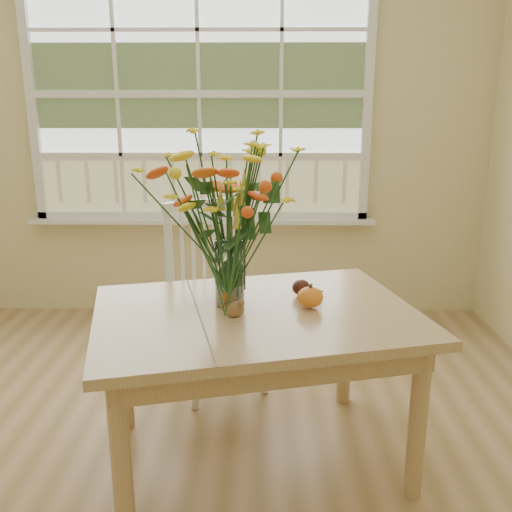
{
  "coord_description": "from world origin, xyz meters",
  "views": [
    {
      "loc": [
        0.42,
        -1.56,
        1.46
      ],
      "look_at": [
        0.4,
        0.49,
        0.9
      ],
      "focal_mm": 38.0,
      "sensor_mm": 36.0,
      "label": 1
    }
  ],
  "objects": [
    {
      "name": "wall_back",
      "position": [
        0.0,
        2.25,
        1.35
      ],
      "size": [
        4.0,
        0.02,
        2.7
      ],
      "primitive_type": "cube",
      "color": "beige",
      "rests_on": "floor"
    },
    {
      "name": "window",
      "position": [
        0.0,
        2.21,
        1.53
      ],
      "size": [
        2.42,
        0.12,
        1.74
      ],
      "color": "silver",
      "rests_on": "wall_back"
    },
    {
      "name": "pumpkin",
      "position": [
        0.62,
        0.5,
        0.72
      ],
      "size": [
        0.11,
        0.11,
        0.08
      ],
      "primitive_type": "ellipsoid",
      "color": "orange",
      "rests_on": "dining_table"
    },
    {
      "name": "dining_table",
      "position": [
        0.4,
        0.47,
        0.59
      ],
      "size": [
        1.44,
        1.17,
        0.68
      ],
      "rotation": [
        0.0,
        0.0,
        0.24
      ],
      "color": "tan",
      "rests_on": "floor"
    },
    {
      "name": "windsor_chair",
      "position": [
        0.16,
        1.17,
        0.54
      ],
      "size": [
        0.6,
        0.59,
        0.97
      ],
      "rotation": [
        0.0,
        0.0,
        0.48
      ],
      "color": "white",
      "rests_on": "floor"
    },
    {
      "name": "flower_vase",
      "position": [
        0.29,
        0.54,
        1.08
      ],
      "size": [
        0.57,
        0.57,
        0.67
      ],
      "color": "white",
      "rests_on": "dining_table"
    },
    {
      "name": "dark_gourd",
      "position": [
        0.59,
        0.65,
        0.71
      ],
      "size": [
        0.13,
        0.08,
        0.07
      ],
      "color": "#38160F",
      "rests_on": "dining_table"
    },
    {
      "name": "turkey_figurine",
      "position": [
        0.32,
        0.38,
        0.72
      ],
      "size": [
        0.09,
        0.07,
        0.1
      ],
      "rotation": [
        0.0,
        0.0,
        0.15
      ],
      "color": "#CCB78C",
      "rests_on": "dining_table"
    }
  ]
}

